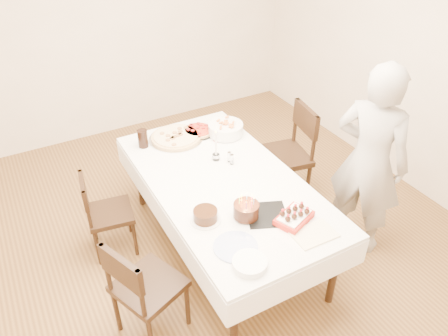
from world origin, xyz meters
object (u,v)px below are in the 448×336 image
layer_cake (205,215)px  birthday_cake (246,207)px  chair_right_savory (282,156)px  person (369,162)px  pizza_white (176,137)px  chair_left_savory (110,213)px  taper_candle (216,145)px  pasta_bowl (226,129)px  cola_glass (143,139)px  dining_table (224,215)px  chair_left_dessert (149,286)px  pizza_pepperoni (198,131)px  strawberry_box (294,217)px

layer_cake → birthday_cake: birthday_cake is taller
chair_right_savory → person: size_ratio=0.59×
person → pizza_white: (-1.17, 1.28, -0.10)m
chair_left_savory → person: person is taller
chair_left_savory → taper_candle: bearing=178.9°
chair_right_savory → pasta_bowl: 0.64m
birthday_cake → cola_glass: bearing=103.9°
dining_table → cola_glass: (-0.39, 0.81, 0.46)m
dining_table → chair_right_savory: size_ratio=2.09×
chair_left_savory → chair_left_dessert: chair_left_dessert is taller
chair_left_savory → layer_cake: layer_cake is taller
dining_table → birthday_cake: size_ratio=11.34×
chair_left_dessert → chair_right_savory: bearing=-175.9°
chair_left_savory → dining_table: bearing=160.7°
pasta_bowl → layer_cake: (-0.72, -1.00, -0.01)m
dining_table → cola_glass: bearing=116.0°
chair_right_savory → pizza_white: (-0.93, 0.44, 0.26)m
chair_right_savory → dining_table: bearing=-147.8°
pizza_pepperoni → cola_glass: (-0.55, 0.02, 0.06)m
chair_right_savory → pizza_white: 1.06m
chair_left_dessert → layer_cake: (0.51, 0.12, 0.34)m
birthday_cake → chair_right_savory: bearing=41.6°
chair_right_savory → pasta_bowl: (-0.48, 0.29, 0.30)m
chair_left_dessert → layer_cake: 0.63m
pizza_white → layer_cake: bearing=-103.4°
dining_table → pizza_pepperoni: (0.15, 0.79, 0.40)m
pizza_pepperoni → taper_candle: taper_candle is taller
birthday_cake → person: bearing=-1.1°
person → pizza_pepperoni: bearing=12.3°
taper_candle → cola_glass: taper_candle is taller
layer_cake → cola_glass: bearing=91.9°
cola_glass → layer_cake: 1.18m
dining_table → chair_left_dessert: size_ratio=2.35×
pizza_white → pasta_bowl: 0.48m
chair_left_savory → strawberry_box: size_ratio=2.87×
cola_glass → birthday_cake: 1.32m
layer_cake → pizza_white: bearing=76.6°
birthday_cake → strawberry_box: (0.28, -0.21, -0.06)m
pasta_bowl → birthday_cake: bearing=-111.9°
chair_left_dessert → pizza_white: bearing=-143.6°
taper_candle → birthday_cake: bearing=-101.9°
pizza_white → pasta_bowl: pasta_bowl is taller
person → pizza_pepperoni: 1.59m
dining_table → pizza_white: size_ratio=4.19×
layer_cake → chair_left_dessert: bearing=-166.8°
taper_candle → chair_left_savory: bearing=170.1°
chair_right_savory → pizza_white: chair_right_savory is taller
dining_table → chair_right_savory: 0.93m
strawberry_box → person: bearing=11.6°
layer_cake → birthday_cake: (0.28, -0.11, 0.05)m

